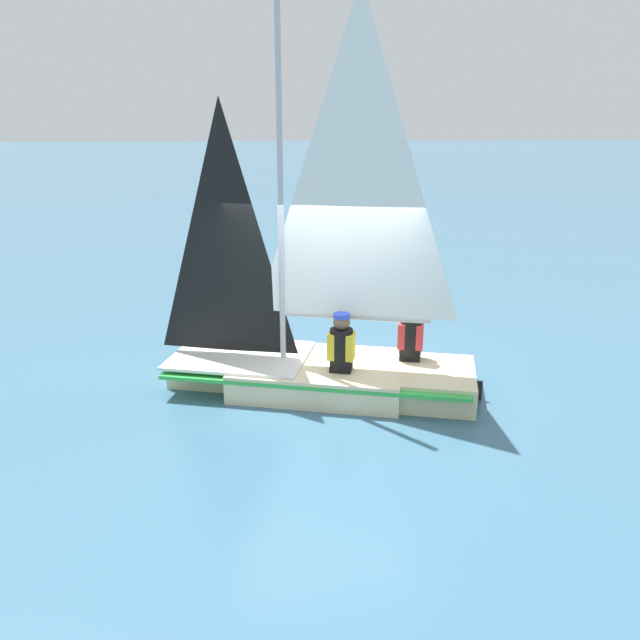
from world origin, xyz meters
The scene contains 4 objects.
ground_plane centered at (0.00, 0.00, 0.00)m, with size 260.00×260.00×0.00m, color #38607A.
sailboat_main centered at (0.00, 0.00, 0.73)m, with size 4.33×2.66×5.18m.
sailor_helm centered at (0.24, -0.33, 0.63)m, with size 0.40×0.38×1.16m.
sailor_crew centered at (1.24, -0.04, 0.63)m, with size 0.40×0.38×1.16m.
Camera 1 is at (-0.98, -7.86, 3.48)m, focal length 35.00 mm.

